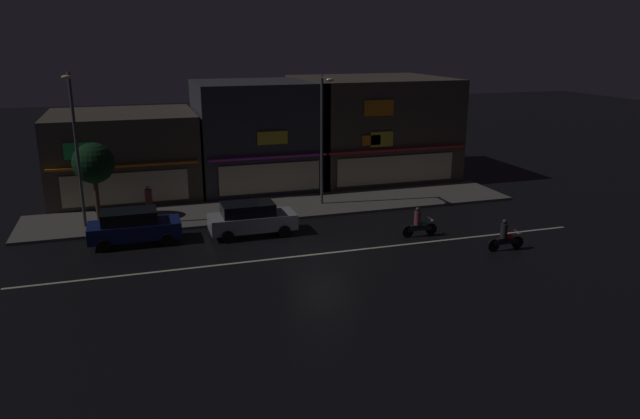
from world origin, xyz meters
TOP-DOWN VIEW (x-y plane):
  - ground_plane at (0.00, 0.00)m, footprint 140.00×140.00m
  - lane_divider_stripe at (0.00, 0.00)m, footprint 26.72×0.16m
  - sidewalk_far at (0.00, 7.97)m, footprint 28.13×4.81m
  - storefront_left_block at (0.00, 13.80)m, footprint 7.85×7.02m
  - storefront_center_block at (8.44, 14.85)m, footprint 10.18×9.12m
  - storefront_right_block at (-8.44, 14.18)m, footprint 8.71×7.78m
  - streetlamp_west at (-10.57, 7.12)m, footprint 0.44×1.64m
  - streetlamp_mid at (2.53, 7.65)m, footprint 0.44×1.64m
  - pedestrian_on_sidewalk at (-7.30, 8.10)m, footprint 0.38×0.38m
  - street_tree at (-9.94, 8.44)m, footprint 2.17×2.17m
  - parked_car_near_kerb at (-8.19, 4.15)m, footprint 4.30×1.98m
  - parked_car_trailing at (-2.52, 3.75)m, footprint 4.30×1.98m
  - motorcycle_lead at (5.41, 0.97)m, footprint 1.90×0.60m
  - motorcycle_following at (8.32, -2.10)m, footprint 1.90×0.60m
  - traffic_cone at (-2.77, 4.69)m, footprint 0.36×0.36m

SIDE VIEW (x-z plane):
  - ground_plane at x=0.00m, z-range 0.00..0.00m
  - lane_divider_stripe at x=0.00m, z-range 0.00..0.01m
  - sidewalk_far at x=0.00m, z-range 0.00..0.14m
  - traffic_cone at x=-2.77m, z-range 0.00..0.55m
  - motorcycle_lead at x=5.41m, z-range -0.13..1.39m
  - motorcycle_following at x=8.32m, z-range -0.13..1.39m
  - parked_car_near_kerb at x=-8.19m, z-range 0.03..1.70m
  - parked_car_trailing at x=-2.52m, z-range 0.03..1.70m
  - pedestrian_on_sidewalk at x=-7.30m, z-range 0.07..1.83m
  - storefront_right_block at x=-8.44m, z-range 0.00..5.17m
  - street_tree at x=-9.94m, z-range 1.12..5.29m
  - storefront_left_block at x=0.00m, z-range 0.00..6.89m
  - storefront_center_block at x=8.44m, z-range 0.00..6.92m
  - streetlamp_mid at x=2.53m, z-range 0.79..8.24m
  - streetlamp_west at x=-10.57m, z-range 0.79..8.66m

